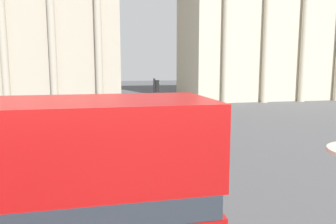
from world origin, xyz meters
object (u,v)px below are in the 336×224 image
car_maroon (70,111)px  car_white (107,118)px  traffic_light_mid (156,102)px  plaza_building_right (297,10)px  pedestrian_yellow (4,116)px  pedestrian_blue (201,106)px  traffic_light_near (30,127)px  plaza_building_left (17,16)px  pedestrian_olive (200,130)px

car_maroon → car_white: bearing=-3.3°
traffic_light_mid → plaza_building_right: bearing=45.0°
plaza_building_right → pedestrian_yellow: size_ratio=21.17×
car_white → pedestrian_blue: (8.94, 3.81, 0.28)m
pedestrian_blue → car_maroon: bearing=159.2°
plaza_building_right → pedestrian_blue: size_ratio=20.34×
plaza_building_right → traffic_light_near: 46.02m
plaza_building_left → car_maroon: bearing=-67.6°
pedestrian_blue → car_white: bearing=-173.7°
traffic_light_near → car_maroon: (0.22, 16.58, -1.62)m
traffic_light_near → pedestrian_olive: size_ratio=2.14×
traffic_light_near → pedestrian_olive: traffic_light_near is taller
traffic_light_mid → car_maroon: (-5.86, 11.46, -1.93)m
plaza_building_left → traffic_light_near: plaza_building_left is taller
traffic_light_mid → pedestrian_olive: bearing=-13.3°
car_white → car_maroon: same height
plaza_building_left → pedestrian_olive: size_ratio=17.17×
car_maroon → traffic_light_mid: bearing=-10.4°
traffic_light_near → pedestrian_blue: traffic_light_near is taller
plaza_building_right → pedestrian_yellow: 42.53m
pedestrian_blue → traffic_light_mid: bearing=-137.3°
plaza_building_right → traffic_light_mid: bearing=-135.0°
plaza_building_right → car_maroon: size_ratio=8.23×
traffic_light_mid → car_maroon: 13.02m
plaza_building_right → traffic_light_mid: size_ratio=8.54×
plaza_building_left → traffic_light_near: (8.08, -36.75, -9.28)m
traffic_light_near → plaza_building_left: bearing=102.4°
plaza_building_left → pedestrian_yellow: bearing=-81.2°
pedestrian_blue → plaza_building_right: bearing=21.2°
traffic_light_mid → pedestrian_yellow: size_ratio=2.48×
traffic_light_mid → pedestrian_blue: (6.25, 10.61, -1.66)m
plaza_building_right → car_white: bearing=-146.1°
plaza_building_left → traffic_light_mid: plaza_building_left is taller
traffic_light_near → traffic_light_mid: 7.95m
traffic_light_near → car_white: 12.50m
traffic_light_mid → pedestrian_yellow: (-10.47, 7.89, -1.70)m
traffic_light_near → pedestrian_blue: size_ratio=2.08×
car_maroon → pedestrian_olive: pedestrian_olive is taller
traffic_light_mid → pedestrian_olive: traffic_light_mid is taller
traffic_light_mid → pedestrian_yellow: 13.22m
plaza_building_right → traffic_light_mid: (-26.02, -26.07, -10.40)m
pedestrian_olive → plaza_building_right: bearing=-79.1°
plaza_building_left → traffic_light_near: bearing=-77.6°
plaza_building_right → pedestrian_yellow: bearing=-153.5°
car_white → pedestrian_blue: pedestrian_blue is taller
plaza_building_left → pedestrian_blue: 31.16m
pedestrian_olive → pedestrian_blue: (3.67, 11.22, 0.03)m
car_maroon → pedestrian_blue: size_ratio=2.47×
plaza_building_right → car_maroon: bearing=-155.4°
pedestrian_blue → traffic_light_near: bearing=-144.9°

